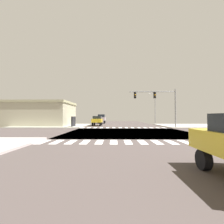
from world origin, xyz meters
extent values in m
cube|color=#443B39|center=(0.00, 0.00, -0.03)|extent=(14.00, 90.00, 0.05)
cube|color=#443B39|center=(0.00, 0.00, -0.03)|extent=(90.00, 12.00, 0.05)
cube|color=#B2ADA3|center=(13.00, 12.00, 0.07)|extent=(12.00, 12.00, 0.14)
cube|color=#B0AFA2|center=(-13.00, 12.00, 0.07)|extent=(12.00, 12.00, 0.14)
cube|color=white|center=(-6.75, -7.30, 0.00)|extent=(0.50, 2.00, 0.01)
cube|color=white|center=(-5.75, -7.30, 0.00)|extent=(0.50, 2.00, 0.01)
cube|color=white|center=(-4.75, -7.30, 0.00)|extent=(0.50, 2.00, 0.01)
cube|color=white|center=(-3.75, -7.30, 0.00)|extent=(0.50, 2.00, 0.01)
cube|color=white|center=(-2.75, -7.30, 0.00)|extent=(0.50, 2.00, 0.01)
cube|color=white|center=(-1.75, -7.30, 0.00)|extent=(0.50, 2.00, 0.01)
cube|color=white|center=(-0.75, -7.30, 0.00)|extent=(0.50, 2.00, 0.01)
cube|color=white|center=(0.25, -7.30, 0.00)|extent=(0.50, 2.00, 0.01)
cube|color=white|center=(1.25, -7.30, 0.00)|extent=(0.50, 2.00, 0.01)
cube|color=white|center=(2.25, -7.30, 0.00)|extent=(0.50, 2.00, 0.01)
cube|color=white|center=(3.25, -7.30, 0.00)|extent=(0.50, 2.00, 0.01)
cube|color=white|center=(4.25, -7.30, 0.00)|extent=(0.50, 2.00, 0.01)
cube|color=white|center=(5.25, -7.30, 0.00)|extent=(0.50, 2.00, 0.01)
cube|color=white|center=(-6.75, 7.30, 0.00)|extent=(0.50, 2.00, 0.01)
cube|color=white|center=(-5.75, 7.30, 0.00)|extent=(0.50, 2.00, 0.01)
cube|color=white|center=(-4.75, 7.30, 0.00)|extent=(0.50, 2.00, 0.01)
cube|color=white|center=(-3.75, 7.30, 0.00)|extent=(0.50, 2.00, 0.01)
cube|color=white|center=(-2.75, 7.30, 0.00)|extent=(0.50, 2.00, 0.01)
cube|color=white|center=(-1.75, 7.30, 0.00)|extent=(0.50, 2.00, 0.01)
cube|color=white|center=(-0.75, 7.30, 0.00)|extent=(0.50, 2.00, 0.01)
cube|color=white|center=(0.25, 7.30, 0.00)|extent=(0.50, 2.00, 0.01)
cube|color=white|center=(1.25, 7.30, 0.00)|extent=(0.50, 2.00, 0.01)
cube|color=white|center=(2.25, 7.30, 0.00)|extent=(0.50, 2.00, 0.01)
cube|color=white|center=(3.25, 7.30, 0.00)|extent=(0.50, 2.00, 0.01)
cube|color=white|center=(4.25, 7.30, 0.00)|extent=(0.50, 2.00, 0.01)
cube|color=white|center=(5.25, 7.30, 0.00)|extent=(0.50, 2.00, 0.01)
cube|color=white|center=(6.25, 7.30, 0.00)|extent=(0.50, 2.00, 0.01)
cylinder|color=gray|center=(7.91, 6.83, 3.06)|extent=(0.20, 0.20, 6.11)
cylinder|color=gray|center=(4.31, 6.83, 5.71)|extent=(7.19, 0.14, 0.14)
cube|color=black|center=(4.67, 6.83, 5.16)|extent=(0.32, 0.40, 1.00)
sphere|color=black|center=(4.67, 6.58, 5.47)|extent=(0.22, 0.22, 0.22)
sphere|color=orange|center=(4.67, 6.58, 5.16)|extent=(0.22, 0.22, 0.22)
sphere|color=black|center=(4.67, 6.58, 4.85)|extent=(0.22, 0.22, 0.22)
cube|color=black|center=(1.58, 6.83, 5.16)|extent=(0.32, 0.40, 1.00)
sphere|color=black|center=(1.58, 6.58, 5.47)|extent=(0.22, 0.22, 0.22)
sphere|color=orange|center=(1.58, 6.58, 5.16)|extent=(0.22, 0.22, 0.22)
sphere|color=black|center=(1.58, 6.58, 4.85)|extent=(0.22, 0.22, 0.22)
cylinder|color=gray|center=(8.23, 20.73, 3.76)|extent=(0.16, 0.16, 7.51)
cylinder|color=gray|center=(7.53, 20.73, 7.41)|extent=(1.40, 0.10, 0.10)
ellipsoid|color=silver|center=(6.83, 20.73, 7.36)|extent=(0.60, 0.32, 0.20)
cube|color=#AEA88D|center=(-16.74, 12.26, 2.09)|extent=(13.28, 9.04, 4.18)
cube|color=tan|center=(-16.74, 12.26, 4.38)|extent=(13.58, 9.34, 0.40)
cube|color=black|center=(-8.60, 8.74, 0.90)|extent=(0.24, 2.20, 1.80)
cylinder|color=black|center=(-4.28, 11.49, 0.34)|extent=(0.26, 0.68, 0.68)
cylinder|color=black|center=(-5.72, 11.49, 0.34)|extent=(0.26, 0.68, 0.68)
cylinder|color=black|center=(-4.28, 14.42, 0.34)|extent=(0.26, 0.68, 0.68)
cylinder|color=black|center=(-5.72, 14.42, 0.34)|extent=(0.26, 0.68, 0.68)
cube|color=gold|center=(-5.00, 12.96, 1.01)|extent=(1.80, 4.30, 0.66)
cube|color=black|center=(-5.00, 12.96, 1.61)|extent=(1.55, 2.24, 0.54)
cylinder|color=black|center=(-4.22, 22.58, 0.37)|extent=(0.26, 0.74, 0.74)
cylinder|color=black|center=(-5.78, 22.58, 0.37)|extent=(0.26, 0.74, 0.74)
cylinder|color=black|center=(-4.22, 25.71, 0.37)|extent=(0.26, 0.74, 0.74)
cylinder|color=black|center=(-5.78, 25.71, 0.37)|extent=(0.26, 0.74, 0.74)
cube|color=#BCABB9|center=(-5.00, 24.14, 1.18)|extent=(1.96, 4.60, 0.88)
cube|color=black|center=(-5.00, 24.14, 1.98)|extent=(1.69, 3.22, 0.72)
cylinder|color=black|center=(1.28, -13.23, 0.34)|extent=(0.26, 0.68, 0.68)
camera|label=1|loc=(-1.73, -18.78, 1.79)|focal=26.14mm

